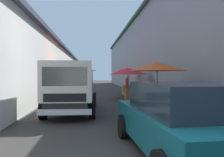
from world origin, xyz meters
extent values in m
plane|color=#33302D|center=(13.50, 0.00, 0.00)|extent=(90.00, 90.00, 0.00)
cube|color=silver|center=(15.75, 6.77, 2.03)|extent=(49.50, 7.00, 4.06)
cube|color=#383D4C|center=(15.75, 6.77, 4.18)|extent=(49.80, 7.50, 0.24)
cube|color=gray|center=(15.75, -6.77, 3.30)|extent=(49.50, 7.00, 6.61)
cube|color=#284C38|center=(15.75, -6.77, 6.73)|extent=(49.80, 7.50, 0.24)
cylinder|color=#9E9EA3|center=(5.34, -1.74, 1.04)|extent=(0.06, 0.06, 2.08)
cone|color=#D84C14|center=(5.34, -1.74, 1.92)|extent=(2.11, 2.11, 0.32)
sphere|color=#9E9EA3|center=(5.34, -1.74, 2.12)|extent=(0.07, 0.07, 0.07)
cube|color=brown|center=(5.48, -1.88, 0.37)|extent=(0.85, 0.79, 0.73)
sphere|color=orange|center=(5.20, -1.80, 0.78)|extent=(0.09, 0.09, 0.09)
sphere|color=orange|center=(5.74, -1.88, 0.78)|extent=(0.09, 0.09, 0.09)
sphere|color=orange|center=(5.66, -1.86, 0.78)|extent=(0.09, 0.09, 0.09)
sphere|color=orange|center=(5.40, -1.80, 0.78)|extent=(0.09, 0.09, 0.09)
sphere|color=orange|center=(5.21, -2.09, 0.83)|extent=(0.09, 0.09, 0.09)
sphere|color=orange|center=(5.68, -1.63, 0.78)|extent=(0.09, 0.09, 0.09)
cylinder|color=#9E9EA3|center=(12.20, 2.35, 1.18)|extent=(0.06, 0.06, 2.36)
cone|color=#D84C14|center=(12.20, 2.35, 2.15)|extent=(2.73, 2.73, 0.42)
sphere|color=#9E9EA3|center=(12.20, 2.35, 2.40)|extent=(0.07, 0.07, 0.07)
cube|color=olive|center=(12.03, 2.36, 0.42)|extent=(0.88, 0.58, 0.84)
sphere|color=orange|center=(11.85, 2.40, 0.89)|extent=(0.09, 0.09, 0.09)
sphere|color=orange|center=(12.09, 2.48, 0.89)|extent=(0.09, 0.09, 0.09)
sphere|color=orange|center=(11.86, 2.25, 0.89)|extent=(0.09, 0.09, 0.09)
cylinder|color=#9E9EA3|center=(19.40, 1.33, 1.18)|extent=(0.06, 0.06, 2.36)
cone|color=red|center=(19.40, 1.33, 2.18)|extent=(2.29, 2.29, 0.36)
sphere|color=#9E9EA3|center=(19.40, 1.33, 2.40)|extent=(0.07, 0.07, 0.07)
cube|color=olive|center=(19.16, 1.40, 0.35)|extent=(0.96, 0.79, 0.71)
sphere|color=orange|center=(19.42, 1.41, 0.75)|extent=(0.09, 0.09, 0.09)
sphere|color=orange|center=(19.47, 1.39, 0.75)|extent=(0.09, 0.09, 0.09)
sphere|color=orange|center=(19.02, 1.44, 0.75)|extent=(0.09, 0.09, 0.09)
sphere|color=orange|center=(18.98, 1.26, 0.81)|extent=(0.09, 0.09, 0.09)
cylinder|color=#9E9EA3|center=(15.40, -2.33, 1.10)|extent=(0.06, 0.06, 2.21)
cone|color=red|center=(15.40, -2.33, 2.04)|extent=(2.15, 2.15, 0.33)
sphere|color=#9E9EA3|center=(15.40, -2.33, 2.25)|extent=(0.07, 0.07, 0.07)
cube|color=olive|center=(15.18, -2.22, 0.35)|extent=(0.96, 0.66, 0.71)
sphere|color=orange|center=(15.36, -2.42, 0.75)|extent=(0.09, 0.09, 0.09)
sphere|color=orange|center=(15.51, -2.39, 0.75)|extent=(0.09, 0.09, 0.09)
sphere|color=orange|center=(15.29, -2.21, 0.80)|extent=(0.09, 0.09, 0.09)
sphere|color=orange|center=(15.49, -2.30, 0.75)|extent=(0.09, 0.09, 0.09)
sphere|color=orange|center=(15.30, -2.37, 0.75)|extent=(0.09, 0.09, 0.09)
cylinder|color=#9E9EA3|center=(11.79, -1.79, 1.01)|extent=(0.06, 0.06, 2.03)
cone|color=red|center=(11.79, -1.79, 1.82)|extent=(2.68, 2.68, 0.41)
sphere|color=#9E9EA3|center=(11.79, -1.79, 2.07)|extent=(0.07, 0.07, 0.07)
cube|color=olive|center=(11.61, -1.89, 0.39)|extent=(0.77, 0.74, 0.78)
sphere|color=orange|center=(11.70, -1.97, 0.88)|extent=(0.09, 0.09, 0.09)
sphere|color=orange|center=(11.84, -2.13, 0.83)|extent=(0.09, 0.09, 0.09)
sphere|color=orange|center=(11.36, -1.86, 0.83)|extent=(0.09, 0.09, 0.09)
sphere|color=orange|center=(11.80, -1.68, 0.83)|extent=(0.09, 0.09, 0.09)
cube|color=#0F4C56|center=(1.70, -1.08, 0.57)|extent=(3.99, 1.94, 0.64)
cube|color=#19232D|center=(1.55, -1.09, 1.17)|extent=(2.42, 1.65, 0.56)
cube|color=black|center=(3.61, -0.97, 0.35)|extent=(0.19, 1.65, 0.20)
cube|color=silver|center=(3.59, -0.38, 0.63)|extent=(0.07, 0.24, 0.14)
cube|color=silver|center=(3.66, -1.55, 0.63)|extent=(0.07, 0.24, 0.14)
cylinder|color=black|center=(2.98, -0.14, 0.30)|extent=(0.61, 0.23, 0.60)
cylinder|color=black|center=(3.07, -1.86, 0.30)|extent=(0.61, 0.23, 0.60)
cube|color=black|center=(7.12, 1.46, 0.50)|extent=(4.84, 1.61, 0.36)
cube|color=beige|center=(5.49, 1.51, 1.38)|extent=(1.59, 1.79, 1.40)
cube|color=#19232D|center=(4.75, 1.53, 1.55)|extent=(0.10, 1.47, 0.63)
cube|color=#19232D|center=(5.49, 1.51, 1.55)|extent=(1.09, 1.80, 0.45)
cube|color=black|center=(4.74, 1.53, 0.86)|extent=(0.10, 1.40, 0.28)
cube|color=silver|center=(4.66, 1.53, 0.40)|extent=(0.17, 1.75, 0.18)
cube|color=gray|center=(7.92, 0.61, 0.93)|extent=(3.16, 0.15, 0.50)
cube|color=gray|center=(7.96, 2.26, 0.93)|extent=(3.16, 0.15, 0.50)
cube|color=gray|center=(9.49, 1.39, 0.93)|extent=(0.11, 1.65, 0.50)
cylinder|color=black|center=(5.47, 0.63, 0.36)|extent=(0.73, 0.24, 0.72)
cylinder|color=black|center=(5.52, 2.38, 0.36)|extent=(0.73, 0.24, 0.72)
cylinder|color=black|center=(8.54, 0.54, 0.36)|extent=(0.73, 0.24, 0.72)
cylinder|color=black|center=(8.59, 2.29, 0.36)|extent=(0.73, 0.24, 0.72)
cylinder|color=#232328|center=(10.74, 1.69, 0.41)|extent=(0.14, 0.14, 0.83)
cylinder|color=#232328|center=(10.62, 1.81, 0.41)|extent=(0.14, 0.14, 0.83)
cube|color=#4C8C59|center=(10.68, 1.75, 1.14)|extent=(0.48, 0.48, 0.62)
sphere|color=tan|center=(10.68, 1.75, 1.56)|extent=(0.23, 0.23, 0.23)
cylinder|color=#4C8C59|center=(10.88, 1.55, 1.17)|extent=(0.08, 0.08, 0.56)
cylinder|color=#4C8C59|center=(10.47, 1.96, 1.17)|extent=(0.08, 0.08, 0.56)
cylinder|color=navy|center=(14.20, -2.06, 0.38)|extent=(0.14, 0.14, 0.77)
cylinder|color=navy|center=(14.04, -2.05, 0.38)|extent=(0.14, 0.14, 0.77)
cube|color=#B73333|center=(14.12, -2.05, 1.05)|extent=(0.46, 0.23, 0.57)
sphere|color=tan|center=(14.12, -2.05, 1.44)|extent=(0.21, 0.21, 0.21)
cylinder|color=#B73333|center=(14.39, -2.07, 1.08)|extent=(0.08, 0.08, 0.52)
cylinder|color=#B73333|center=(13.85, -2.03, 1.08)|extent=(0.08, 0.08, 0.52)
cylinder|color=red|center=(9.25, 1.77, 0.42)|extent=(0.30, 0.30, 0.03)
cylinder|color=red|center=(9.36, 1.77, 0.21)|extent=(0.04, 0.04, 0.42)
cylinder|color=red|center=(9.25, 1.88, 0.21)|extent=(0.04, 0.04, 0.42)
cylinder|color=red|center=(9.14, 1.77, 0.21)|extent=(0.04, 0.04, 0.42)
cylinder|color=red|center=(9.25, 1.66, 0.21)|extent=(0.04, 0.04, 0.42)
camera|label=1|loc=(-2.54, 0.67, 1.62)|focal=35.28mm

